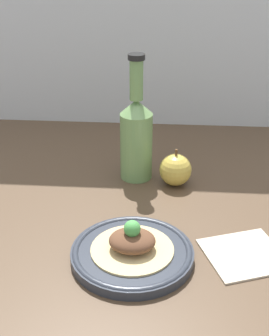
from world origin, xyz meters
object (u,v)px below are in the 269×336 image
object	(u,v)px
plate	(132,253)
apple	(175,170)
plated_food	(132,242)
cider_bottle	(136,135)

from	to	relation	value
plate	apple	distance (cm)	29.60
plate	plated_food	distance (cm)	2.43
plate	cider_bottle	size ratio (longest dim) A/B	0.75
plated_food	apple	bearing A→B (deg)	74.76
plate	plated_food	world-z (taller)	plated_food
plate	plated_food	size ratio (longest dim) A/B	1.48
plate	apple	size ratio (longest dim) A/B	2.50
cider_bottle	plated_food	bearing A→B (deg)	-87.16
plated_food	cider_bottle	distance (cm)	32.41
cider_bottle	apple	world-z (taller)	cider_bottle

